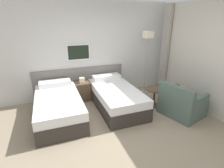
# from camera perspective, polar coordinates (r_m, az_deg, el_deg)

# --- Properties ---
(ground_plane) EXTENTS (16.00, 16.00, 0.00)m
(ground_plane) POSITION_cam_1_polar(r_m,az_deg,el_deg) (3.80, 3.35, -15.25)
(ground_plane) COLOR gray
(wall_headboard) EXTENTS (10.00, 0.10, 2.70)m
(wall_headboard) POSITION_cam_1_polar(r_m,az_deg,el_deg) (5.18, -6.34, 10.24)
(wall_headboard) COLOR silver
(wall_headboard) RESTS_ON ground_plane
(wall_window) EXTENTS (0.21, 4.61, 2.70)m
(wall_window) POSITION_cam_1_polar(r_m,az_deg,el_deg) (4.60, 32.08, 6.43)
(wall_window) COLOR white
(wall_window) RESTS_ON ground_plane
(bed_near_door) EXTENTS (1.01, 1.98, 0.67)m
(bed_near_door) POSITION_cam_1_polar(r_m,az_deg,el_deg) (4.36, -17.06, -6.89)
(bed_near_door) COLOR #332D28
(bed_near_door) RESTS_ON ground_plane
(bed_near_window) EXTENTS (1.01, 1.98, 0.67)m
(bed_near_window) POSITION_cam_1_polar(r_m,az_deg,el_deg) (4.63, 1.16, -4.24)
(bed_near_window) COLOR #332D28
(bed_near_window) RESTS_ON ground_plane
(nightstand) EXTENTS (0.42, 0.39, 0.67)m
(nightstand) POSITION_cam_1_polar(r_m,az_deg,el_deg) (5.10, -9.57, -2.16)
(nightstand) COLOR brown
(nightstand) RESTS_ON ground_plane
(floor_lamp) EXTENTS (0.24, 0.24, 1.88)m
(floor_lamp) POSITION_cam_1_polar(r_m,az_deg,el_deg) (5.33, 11.58, 13.30)
(floor_lamp) COLOR #9E9993
(floor_lamp) RESTS_ON ground_plane
(side_table) EXTENTS (0.48, 0.48, 0.48)m
(side_table) POSITION_cam_1_polar(r_m,az_deg,el_deg) (4.79, 13.68, -3.14)
(side_table) COLOR brown
(side_table) RESTS_ON ground_plane
(armchair) EXTENTS (1.01, 1.07, 0.82)m
(armchair) POSITION_cam_1_polar(r_m,az_deg,el_deg) (4.57, 21.78, -6.21)
(armchair) COLOR #4C6056
(armchair) RESTS_ON ground_plane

